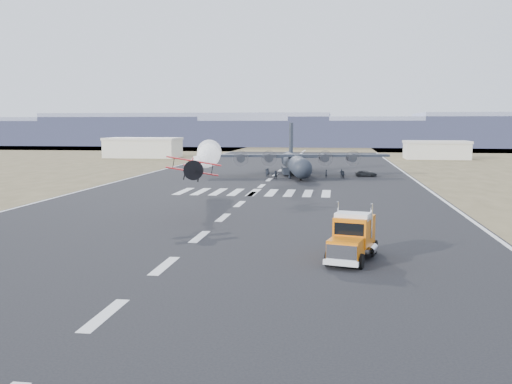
% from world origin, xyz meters
% --- Properties ---
extents(ground, '(500.00, 500.00, 0.00)m').
position_xyz_m(ground, '(0.00, 0.00, 0.00)').
color(ground, black).
rests_on(ground, ground).
extents(scrub_far, '(500.00, 80.00, 0.00)m').
position_xyz_m(scrub_far, '(0.00, 230.00, 0.00)').
color(scrub_far, brown).
rests_on(scrub_far, ground).
extents(runway_markings, '(60.00, 260.00, 0.01)m').
position_xyz_m(runway_markings, '(0.00, 60.00, 0.01)').
color(runway_markings, silver).
rests_on(runway_markings, ground).
extents(ridge_seg_b, '(150.00, 50.00, 15.00)m').
position_xyz_m(ridge_seg_b, '(-130.00, 260.00, 7.50)').
color(ridge_seg_b, gray).
rests_on(ridge_seg_b, ground).
extents(ridge_seg_c, '(150.00, 50.00, 17.00)m').
position_xyz_m(ridge_seg_c, '(-65.00, 260.00, 8.50)').
color(ridge_seg_c, gray).
rests_on(ridge_seg_c, ground).
extents(ridge_seg_d, '(150.00, 50.00, 13.00)m').
position_xyz_m(ridge_seg_d, '(0.00, 260.00, 6.50)').
color(ridge_seg_d, gray).
rests_on(ridge_seg_d, ground).
extents(ridge_seg_e, '(150.00, 50.00, 15.00)m').
position_xyz_m(ridge_seg_e, '(65.00, 260.00, 7.50)').
color(ridge_seg_e, gray).
rests_on(ridge_seg_e, ground).
extents(hangar_left, '(24.50, 14.50, 6.70)m').
position_xyz_m(hangar_left, '(-52.00, 145.00, 3.41)').
color(hangar_left, beige).
rests_on(hangar_left, ground).
extents(hangar_right, '(20.50, 12.50, 5.90)m').
position_xyz_m(hangar_right, '(46.00, 150.00, 3.01)').
color(hangar_right, beige).
rests_on(hangar_right, ground).
extents(semi_truck, '(4.69, 9.08, 3.99)m').
position_xyz_m(semi_truck, '(14.98, 4.26, 1.96)').
color(semi_truck, black).
rests_on(semi_truck, ground).
extents(aerobatic_biplane, '(6.45, 5.89, 2.97)m').
position_xyz_m(aerobatic_biplane, '(-3.28, 22.05, 6.24)').
color(aerobatic_biplane, '#AC0E0B').
extents(smoke_trail, '(6.01, 27.08, 4.05)m').
position_xyz_m(smoke_trail, '(-6.58, 44.55, 6.42)').
color(smoke_trail, white).
extents(transport_aircraft, '(40.36, 33.09, 11.66)m').
position_xyz_m(transport_aircraft, '(4.53, 83.16, 3.01)').
color(transport_aircraft, black).
rests_on(transport_aircraft, ground).
extents(support_vehicle, '(4.72, 2.25, 1.30)m').
position_xyz_m(support_vehicle, '(20.03, 81.98, 0.65)').
color(support_vehicle, black).
rests_on(support_vehicle, ground).
extents(crew_a, '(0.74, 0.63, 1.85)m').
position_xyz_m(crew_a, '(-1.06, 78.89, 0.92)').
color(crew_a, black).
rests_on(crew_a, ground).
extents(crew_b, '(0.88, 0.67, 1.60)m').
position_xyz_m(crew_b, '(15.14, 76.68, 0.80)').
color(crew_b, black).
rests_on(crew_b, ground).
extents(crew_c, '(1.16, 1.06, 1.67)m').
position_xyz_m(crew_c, '(-1.37, 79.01, 0.83)').
color(crew_c, black).
rests_on(crew_c, ground).
extents(crew_d, '(1.17, 0.81, 1.82)m').
position_xyz_m(crew_d, '(14.77, 78.54, 0.91)').
color(crew_d, black).
rests_on(crew_d, ground).
extents(crew_e, '(0.77, 1.00, 1.81)m').
position_xyz_m(crew_e, '(3.99, 75.08, 0.90)').
color(crew_e, black).
rests_on(crew_e, ground).
extents(crew_f, '(1.63, 0.54, 1.75)m').
position_xyz_m(crew_f, '(1.16, 73.86, 0.88)').
color(crew_f, black).
rests_on(crew_f, ground).
extents(crew_g, '(0.62, 0.71, 1.74)m').
position_xyz_m(crew_g, '(11.47, 77.85, 0.87)').
color(crew_g, black).
rests_on(crew_g, ground).
extents(crew_h, '(0.92, 0.58, 1.87)m').
position_xyz_m(crew_h, '(7.20, 79.53, 0.93)').
color(crew_h, black).
rests_on(crew_h, ground).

